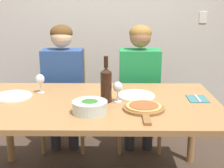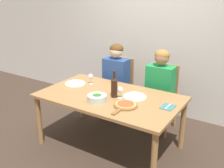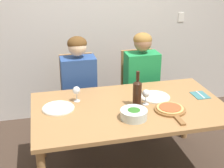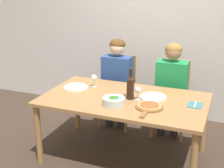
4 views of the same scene
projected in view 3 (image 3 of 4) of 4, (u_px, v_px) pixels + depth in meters
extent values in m
cube|color=silver|center=(99.00, 12.00, 3.87)|extent=(10.00, 0.05, 2.70)
cube|color=white|center=(181.00, 17.00, 4.12)|extent=(0.08, 0.01, 0.12)
cube|color=#9E7042|center=(130.00, 108.00, 2.87)|extent=(1.77, 1.03, 0.04)
cylinder|color=#9E7042|center=(40.00, 128.00, 3.24)|extent=(0.07, 0.07, 0.69)
cylinder|color=#9E7042|center=(187.00, 111.00, 3.59)|extent=(0.07, 0.07, 0.69)
cube|color=#9E7042|center=(80.00, 103.00, 3.59)|extent=(0.42, 0.42, 0.04)
cube|color=#9E7042|center=(76.00, 75.00, 3.66)|extent=(0.38, 0.03, 0.52)
cylinder|color=#9E7042|center=(66.00, 130.00, 3.46)|extent=(0.04, 0.04, 0.41)
cylinder|color=#9E7042|center=(99.00, 126.00, 3.54)|extent=(0.04, 0.04, 0.41)
cylinder|color=#9E7042|center=(63.00, 115.00, 3.80)|extent=(0.04, 0.04, 0.41)
cylinder|color=#9E7042|center=(93.00, 111.00, 3.89)|extent=(0.04, 0.04, 0.41)
cube|color=#9E7042|center=(140.00, 97.00, 3.75)|extent=(0.42, 0.42, 0.04)
cube|color=#9E7042|center=(136.00, 70.00, 3.81)|extent=(0.38, 0.03, 0.52)
cylinder|color=#9E7042|center=(129.00, 123.00, 3.62)|extent=(0.04, 0.04, 0.41)
cylinder|color=#9E7042|center=(160.00, 119.00, 3.70)|extent=(0.04, 0.04, 0.41)
cylinder|color=#9E7042|center=(121.00, 108.00, 3.96)|extent=(0.04, 0.04, 0.41)
cylinder|color=#9E7042|center=(149.00, 105.00, 4.04)|extent=(0.04, 0.04, 0.41)
cylinder|color=#28282D|center=(73.00, 123.00, 3.58)|extent=(0.10, 0.10, 0.45)
cylinder|color=#28282D|center=(89.00, 121.00, 3.62)|extent=(0.10, 0.10, 0.45)
cube|color=navy|center=(79.00, 81.00, 3.46)|extent=(0.38, 0.22, 0.54)
cylinder|color=navy|center=(64.00, 104.00, 3.25)|extent=(0.07, 0.31, 0.14)
cylinder|color=navy|center=(101.00, 100.00, 3.34)|extent=(0.07, 0.31, 0.14)
sphere|color=beige|center=(77.00, 47.00, 3.31)|extent=(0.20, 0.20, 0.20)
ellipsoid|color=#563819|center=(77.00, 43.00, 3.31)|extent=(0.21, 0.21, 0.15)
cylinder|color=#28282D|center=(135.00, 116.00, 3.73)|extent=(0.10, 0.10, 0.45)
cylinder|color=#28282D|center=(149.00, 114.00, 3.77)|extent=(0.10, 0.10, 0.45)
cube|color=#1E8C47|center=(142.00, 75.00, 3.62)|extent=(0.38, 0.22, 0.54)
cylinder|color=#1E8C47|center=(131.00, 97.00, 3.41)|extent=(0.07, 0.31, 0.14)
cylinder|color=#1E8C47|center=(165.00, 94.00, 3.50)|extent=(0.07, 0.31, 0.14)
sphere|color=#9E7051|center=(143.00, 43.00, 3.47)|extent=(0.20, 0.20, 0.20)
ellipsoid|color=olive|center=(143.00, 39.00, 3.46)|extent=(0.21, 0.21, 0.15)
cylinder|color=black|center=(137.00, 95.00, 2.83)|extent=(0.08, 0.08, 0.22)
cone|color=black|center=(138.00, 82.00, 2.79)|extent=(0.08, 0.08, 0.03)
cylinder|color=black|center=(138.00, 76.00, 2.76)|extent=(0.03, 0.03, 0.08)
cylinder|color=silver|center=(134.00, 114.00, 2.63)|extent=(0.23, 0.23, 0.08)
ellipsoid|color=#2D6B23|center=(134.00, 114.00, 2.63)|extent=(0.19, 0.19, 0.09)
cylinder|color=silver|center=(58.00, 108.00, 2.81)|extent=(0.29, 0.29, 0.01)
torus|color=silver|center=(58.00, 108.00, 2.80)|extent=(0.28, 0.28, 0.02)
cylinder|color=silver|center=(155.00, 97.00, 3.03)|extent=(0.29, 0.29, 0.01)
torus|color=silver|center=(155.00, 97.00, 3.03)|extent=(0.28, 0.28, 0.02)
cylinder|color=brown|center=(170.00, 110.00, 2.78)|extent=(0.28, 0.28, 0.02)
cube|color=brown|center=(180.00, 121.00, 2.59)|extent=(0.04, 0.14, 0.02)
cylinder|color=tan|center=(170.00, 108.00, 2.77)|extent=(0.24, 0.24, 0.01)
cylinder|color=#AD4C28|center=(170.00, 107.00, 2.77)|extent=(0.20, 0.20, 0.01)
cylinder|color=silver|center=(77.00, 101.00, 2.96)|extent=(0.06, 0.06, 0.01)
cylinder|color=silver|center=(77.00, 97.00, 2.94)|extent=(0.01, 0.01, 0.07)
ellipsoid|color=silver|center=(76.00, 90.00, 2.91)|extent=(0.07, 0.07, 0.08)
ellipsoid|color=maroon|center=(77.00, 92.00, 2.92)|extent=(0.06, 0.06, 0.03)
cylinder|color=silver|center=(145.00, 104.00, 2.89)|extent=(0.06, 0.06, 0.01)
cylinder|color=silver|center=(146.00, 100.00, 2.88)|extent=(0.01, 0.01, 0.07)
ellipsoid|color=silver|center=(146.00, 93.00, 2.85)|extent=(0.07, 0.07, 0.08)
ellipsoid|color=maroon|center=(146.00, 95.00, 2.85)|extent=(0.06, 0.06, 0.03)
cube|color=#387075|center=(200.00, 95.00, 3.08)|extent=(0.14, 0.18, 0.01)
cube|color=silver|center=(200.00, 95.00, 3.08)|extent=(0.01, 0.17, 0.01)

